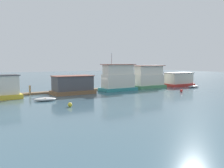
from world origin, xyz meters
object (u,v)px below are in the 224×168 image
Objects in this scene: houseboat_teal at (118,79)px; dinghy_grey at (194,87)px; houseboat_red at (179,80)px; buoy_red at (181,91)px; mooring_post_centre at (59,87)px; buoy_yellow at (70,105)px; houseboat_brown at (73,85)px; dinghy_white at (45,99)px; houseboat_green at (149,78)px; mooring_post_near_right at (30,90)px.

houseboat_teal is 17.32m from dinghy_grey.
houseboat_red is 11.78m from buoy_red.
buoy_yellow is (-3.72, -13.47, -0.80)m from mooring_post_centre.
houseboat_brown is 8.38m from dinghy_white.
buoy_red is at bearing -28.28° from mooring_post_centre.
houseboat_red is 12.07× the size of buoy_yellow.
houseboat_green is (17.55, 0.78, 0.65)m from houseboat_brown.
houseboat_green reaches higher than mooring_post_near_right.
buoy_red is (17.56, -8.20, -1.24)m from houseboat_brown.
houseboat_green is at bearing 13.99° from dinghy_white.
houseboat_brown reaches higher than mooring_post_near_right.
mooring_post_near_right is (-15.92, 2.17, -1.48)m from houseboat_teal.
houseboat_brown reaches higher than mooring_post_centre.
dinghy_grey is 28.28m from mooring_post_centre.
mooring_post_near_right is at bearing 95.70° from buoy_yellow.
houseboat_teal is at bearing -174.15° from houseboat_green.
mooring_post_centre is (-27.62, 6.04, 0.85)m from dinghy_grey.
houseboat_red is 4.07× the size of mooring_post_near_right.
buoy_yellow is at bearing -172.10° from buoy_red.
dinghy_white is at bearing 100.57° from buoy_yellow.
houseboat_brown is at bearing -179.79° from houseboat_red.
buoy_yellow is at bearing -152.00° from houseboat_green.
houseboat_brown is at bearing 171.39° from dinghy_grey.
houseboat_brown is 1.00× the size of houseboat_teal.
houseboat_red is 33.19m from buoy_yellow.
dinghy_white is (-24.00, -5.98, -1.91)m from houseboat_green.
houseboat_green is at bearing 175.27° from houseboat_red.
houseboat_green is 1.96× the size of dinghy_grey.
mooring_post_near_right is at bearing 172.25° from houseboat_teal.
houseboat_red is 2.01× the size of dinghy_white.
buoy_yellow is (1.15, -6.17, 0.03)m from dinghy_white.
houseboat_green is 1.09× the size of houseboat_red.
houseboat_red is at bearing 45.09° from buoy_red.
houseboat_green is at bearing 28.00° from buoy_yellow.
dinghy_white is at bearing -123.69° from mooring_post_centre.
houseboat_red is at bearing -4.18° from mooring_post_centre.
houseboat_red is at bearing -4.73° from houseboat_green.
mooring_post_near_right is 0.75× the size of mooring_post_centre.
houseboat_brown is 2.18× the size of dinghy_white.
mooring_post_centre is 21.75m from buoy_red.
mooring_post_centre is 3.95× the size of buoy_yellow.
houseboat_teal is at bearing -0.42° from houseboat_brown.
dinghy_grey is 9.48m from buoy_red.
houseboat_green reaches higher than buoy_red.
buoy_red is (-8.47, -4.26, 0.04)m from dinghy_grey.
houseboat_brown is 17.58m from houseboat_green.
dinghy_grey is at bearing -8.61° from houseboat_brown.
dinghy_white is 0.89× the size of dinghy_grey.
houseboat_teal is 13.04× the size of buoy_yellow.
buoy_red is at bearing 7.90° from buoy_yellow.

